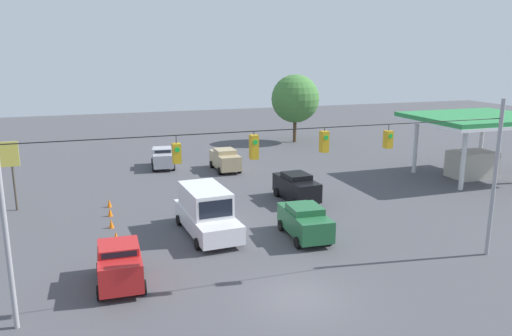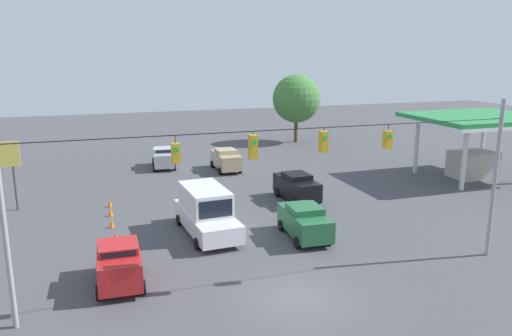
# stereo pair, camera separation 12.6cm
# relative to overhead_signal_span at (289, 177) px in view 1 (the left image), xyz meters

# --- Properties ---
(ground_plane) EXTENTS (140.00, 140.00, 0.00)m
(ground_plane) POSITION_rel_overhead_signal_span_xyz_m (-0.01, 1.20, -5.05)
(ground_plane) COLOR #47474C
(overhead_signal_span) EXTENTS (22.52, 0.38, 8.10)m
(overhead_signal_span) POSITION_rel_overhead_signal_span_xyz_m (0.00, 0.00, 0.00)
(overhead_signal_span) COLOR #939399
(overhead_signal_span) RESTS_ON ground_plane
(box_truck_white_withflow_mid) EXTENTS (2.89, 6.50, 2.71)m
(box_truck_white_withflow_mid) POSITION_rel_overhead_signal_span_xyz_m (1.95, -7.69, -3.71)
(box_truck_white_withflow_mid) COLOR silver
(box_truck_white_withflow_mid) RESTS_ON ground_plane
(sedan_tan_oncoming_deep) EXTENTS (2.06, 4.30, 1.92)m
(sedan_tan_oncoming_deep) POSITION_rel_overhead_signal_span_xyz_m (-3.15, -22.52, -4.05)
(sedan_tan_oncoming_deep) COLOR tan
(sedan_tan_oncoming_deep) RESTS_ON ground_plane
(sedan_red_parked_shoulder) EXTENTS (2.15, 3.86, 1.96)m
(sedan_red_parked_shoulder) POSITION_rel_overhead_signal_span_xyz_m (7.13, -2.50, -4.03)
(sedan_red_parked_shoulder) COLOR red
(sedan_red_parked_shoulder) RESTS_ON ground_plane
(sedan_black_oncoming_far) EXTENTS (2.18, 4.45, 1.98)m
(sedan_black_oncoming_far) POSITION_rel_overhead_signal_span_xyz_m (-5.52, -12.02, -4.02)
(sedan_black_oncoming_far) COLOR black
(sedan_black_oncoming_far) RESTS_ON ground_plane
(sedan_green_crossing_near) EXTENTS (2.26, 4.39, 1.88)m
(sedan_green_crossing_near) POSITION_rel_overhead_signal_span_xyz_m (-3.16, -5.25, -4.07)
(sedan_green_crossing_near) COLOR #236038
(sedan_green_crossing_near) RESTS_ON ground_plane
(sedan_silver_withflow_deep) EXTENTS (2.28, 4.22, 1.83)m
(sedan_silver_withflow_deep) POSITION_rel_overhead_signal_span_xyz_m (1.94, -25.34, -4.09)
(sedan_silver_withflow_deep) COLOR #A8AAB2
(sedan_silver_withflow_deep) RESTS_ON ground_plane
(traffic_cone_nearest) EXTENTS (0.31, 0.31, 0.56)m
(traffic_cone_nearest) POSITION_rel_overhead_signal_span_xyz_m (7.09, -4.10, -4.77)
(traffic_cone_nearest) COLOR orange
(traffic_cone_nearest) RESTS_ON ground_plane
(traffic_cone_second) EXTENTS (0.31, 0.31, 0.56)m
(traffic_cone_second) POSITION_rel_overhead_signal_span_xyz_m (7.19, -6.16, -4.77)
(traffic_cone_second) COLOR orange
(traffic_cone_second) RESTS_ON ground_plane
(traffic_cone_third) EXTENTS (0.31, 0.31, 0.56)m
(traffic_cone_third) POSITION_rel_overhead_signal_span_xyz_m (7.03, -8.04, -4.77)
(traffic_cone_third) COLOR orange
(traffic_cone_third) RESTS_ON ground_plane
(traffic_cone_fourth) EXTENTS (0.31, 0.31, 0.56)m
(traffic_cone_fourth) POSITION_rel_overhead_signal_span_xyz_m (7.17, -10.34, -4.77)
(traffic_cone_fourth) COLOR orange
(traffic_cone_fourth) RESTS_ON ground_plane
(traffic_cone_fifth) EXTENTS (0.31, 0.31, 0.56)m
(traffic_cone_fifth) POSITION_rel_overhead_signal_span_xyz_m (7.14, -12.61, -4.77)
(traffic_cone_fifth) COLOR orange
(traffic_cone_fifth) RESTS_ON ground_plane
(traffic_cone_farthest) EXTENTS (0.31, 0.31, 0.56)m
(traffic_cone_farthest) POSITION_rel_overhead_signal_span_xyz_m (7.10, -14.64, -4.77)
(traffic_cone_farthest) COLOR orange
(traffic_cone_farthest) RESTS_ON ground_plane
(gas_station) EXTENTS (10.11, 8.48, 5.23)m
(gas_station) POSITION_rel_overhead_signal_span_xyz_m (-22.07, -13.60, -1.24)
(gas_station) COLOR #288442
(gas_station) RESTS_ON ground_plane
(tree_horizon_left) EXTENTS (5.49, 5.49, 7.78)m
(tree_horizon_left) POSITION_rel_overhead_signal_span_xyz_m (-14.53, -33.74, -0.03)
(tree_horizon_left) COLOR #4C3823
(tree_horizon_left) RESTS_ON ground_plane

